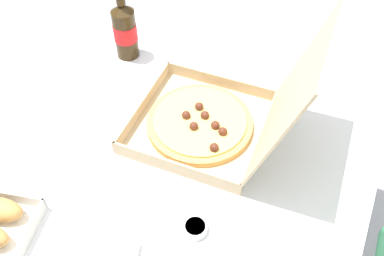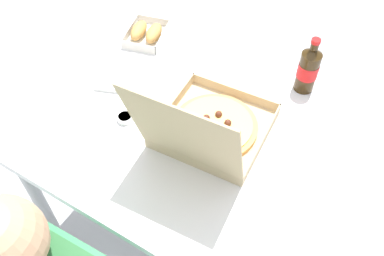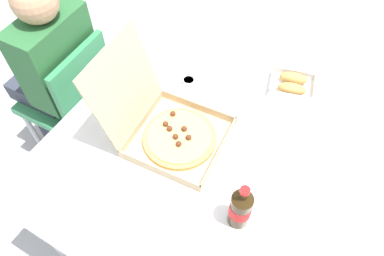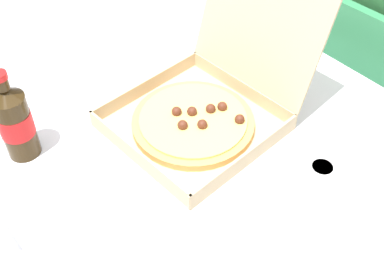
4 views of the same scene
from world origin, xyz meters
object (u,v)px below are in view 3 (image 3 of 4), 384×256
object	(u,v)px
napkin_pile	(229,70)
pizza_box_open	(169,129)
cola_bottle	(241,208)
diner_person	(53,65)
bread_side_box	(292,84)
paper_menu	(70,175)
chair	(74,97)
dipping_sauce_cup	(189,81)

from	to	relation	value
napkin_pile	pizza_box_open	bearing A→B (deg)	174.50
pizza_box_open	cola_bottle	xyz separation A→B (m)	(-0.18, -0.38, 0.04)
cola_bottle	diner_person	bearing A→B (deg)	76.03
bread_side_box	paper_menu	distance (m)	0.99
paper_menu	pizza_box_open	bearing A→B (deg)	-27.59
diner_person	paper_menu	size ratio (longest dim) A/B	5.48
diner_person	paper_menu	xyz separation A→B (m)	(-0.43, -0.50, 0.04)
chair	pizza_box_open	size ratio (longest dim) A/B	1.78
bread_side_box	cola_bottle	size ratio (longest dim) A/B	0.99
bread_side_box	dipping_sauce_cup	size ratio (longest dim) A/B	3.96
dipping_sauce_cup	bread_side_box	bearing A→B (deg)	-64.35
paper_menu	napkin_pile	world-z (taller)	napkin_pile
chair	paper_menu	world-z (taller)	chair
napkin_pile	dipping_sauce_cup	size ratio (longest dim) A/B	1.96
cola_bottle	bread_side_box	bearing A→B (deg)	5.03
bread_side_box	cola_bottle	distance (m)	0.67
dipping_sauce_cup	paper_menu	bearing A→B (deg)	166.79
diner_person	napkin_pile	xyz separation A→B (m)	(0.35, -0.77, 0.05)
cola_bottle	paper_menu	xyz separation A→B (m)	(-0.16, 0.61, -0.09)
pizza_box_open	bread_side_box	bearing A→B (deg)	-33.96
diner_person	napkin_pile	world-z (taller)	diner_person
diner_person	cola_bottle	bearing A→B (deg)	-103.97
napkin_pile	diner_person	bearing A→B (deg)	114.26
chair	paper_menu	distance (m)	0.66
napkin_pile	dipping_sauce_cup	distance (m)	0.20
pizza_box_open	bread_side_box	xyz separation A→B (m)	(0.48, -0.33, -0.03)
pizza_box_open	paper_menu	distance (m)	0.41
cola_bottle	chair	bearing A→B (deg)	75.18
paper_menu	dipping_sauce_cup	size ratio (longest dim) A/B	3.75
pizza_box_open	napkin_pile	distance (m)	0.45
diner_person	bread_side_box	bearing A→B (deg)	-69.78
pizza_box_open	bread_side_box	size ratio (longest dim) A/B	2.10
chair	bread_side_box	bearing A→B (deg)	-68.81
diner_person	bread_side_box	xyz separation A→B (m)	(0.39, -1.05, 0.06)
bread_side_box	cola_bottle	xyz separation A→B (m)	(-0.66, -0.06, 0.07)
diner_person	cola_bottle	size ratio (longest dim) A/B	5.14
diner_person	dipping_sauce_cup	size ratio (longest dim) A/B	20.54
chair	pizza_box_open	xyz separation A→B (m)	(-0.10, -0.67, 0.30)
cola_bottle	dipping_sauce_cup	distance (m)	0.67
diner_person	dipping_sauce_cup	distance (m)	0.67
chair	paper_menu	size ratio (longest dim) A/B	3.95
pizza_box_open	napkin_pile	bearing A→B (deg)	-5.50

